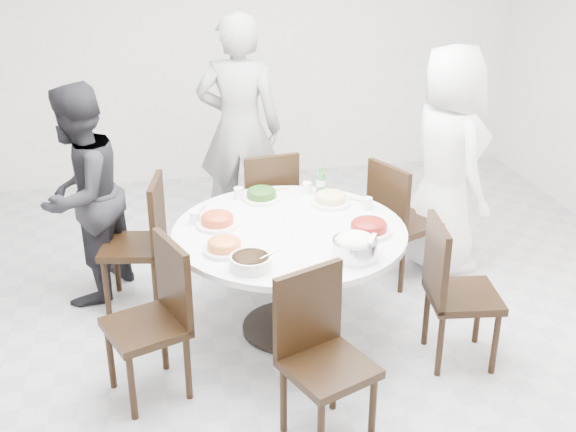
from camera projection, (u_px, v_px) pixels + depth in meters
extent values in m
cube|color=#B3B4B9|center=(286.00, 330.00, 4.90)|extent=(6.00, 6.00, 0.01)
cube|color=white|center=(224.00, 40.00, 7.01)|extent=(6.00, 0.01, 2.80)
cylinder|color=white|center=(290.00, 280.00, 4.76)|extent=(1.50, 1.50, 0.75)
cube|color=black|center=(405.00, 221.00, 5.39)|extent=(0.55, 0.55, 0.95)
cube|color=black|center=(264.00, 206.00, 5.64)|extent=(0.48, 0.48, 0.95)
cube|color=black|center=(132.00, 244.00, 5.03)|extent=(0.49, 0.49, 0.95)
cube|color=black|center=(145.00, 324.00, 4.10)|extent=(0.54, 0.54, 0.95)
cube|color=black|center=(329.00, 364.00, 3.75)|extent=(0.55, 0.55, 0.95)
cube|color=black|center=(464.00, 293.00, 4.41)|extent=(0.47, 0.47, 0.95)
imported|color=white|center=(447.00, 161.00, 5.41)|extent=(0.66, 0.92, 1.75)
imported|color=black|center=(239.00, 129.00, 5.88)|extent=(0.79, 0.62, 1.90)
imported|color=black|center=(81.00, 195.00, 5.02)|extent=(0.90, 0.96, 1.58)
cylinder|color=white|center=(261.00, 195.00, 5.03)|extent=(0.26, 0.26, 0.07)
cylinder|color=white|center=(331.00, 199.00, 4.96)|extent=(0.27, 0.27, 0.07)
cylinder|color=white|center=(217.00, 221.00, 4.63)|extent=(0.27, 0.27, 0.07)
cylinder|color=white|center=(369.00, 228.00, 4.54)|extent=(0.29, 0.29, 0.07)
cylinder|color=white|center=(224.00, 247.00, 4.30)|extent=(0.26, 0.26, 0.07)
cylinder|color=silver|center=(355.00, 249.00, 4.22)|extent=(0.27, 0.27, 0.12)
cylinder|color=white|center=(251.00, 262.00, 4.11)|extent=(0.24, 0.24, 0.07)
cylinder|color=#327D36|center=(321.00, 181.00, 5.08)|extent=(0.06, 0.06, 0.22)
cylinder|color=white|center=(266.00, 188.00, 5.15)|extent=(0.07, 0.07, 0.08)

